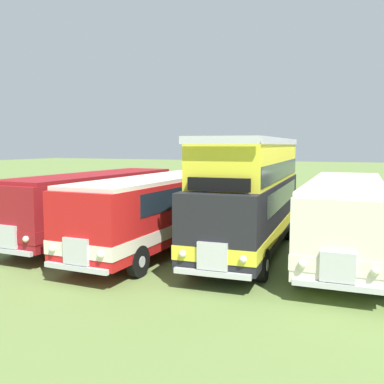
% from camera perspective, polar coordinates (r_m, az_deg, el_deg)
% --- Properties ---
extents(bus_first_in_row, '(2.82, 10.19, 2.99)m').
position_cam_1_polar(bus_first_in_row, '(19.96, -12.48, -1.16)').
color(bus_first_in_row, maroon).
rests_on(bus_first_in_row, ground).
extents(bus_second_in_row, '(2.80, 11.55, 2.99)m').
position_cam_1_polar(bus_second_in_row, '(18.08, -3.50, -1.76)').
color(bus_second_in_row, red).
rests_on(bus_second_in_row, ground).
extents(bus_third_in_row, '(3.12, 10.12, 4.52)m').
position_cam_1_polar(bus_third_in_row, '(17.10, 7.64, -0.24)').
color(bus_third_in_row, black).
rests_on(bus_third_in_row, ground).
extents(bus_fourth_in_row, '(2.85, 10.06, 2.99)m').
position_cam_1_polar(bus_fourth_in_row, '(16.74, 19.47, -2.76)').
color(bus_fourth_in_row, silver).
rests_on(bus_fourth_in_row, ground).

